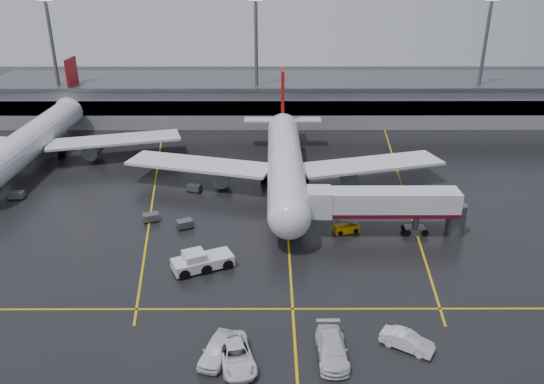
{
  "coord_description": "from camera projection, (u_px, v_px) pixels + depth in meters",
  "views": [
    {
      "loc": [
        -2.17,
        -66.29,
        31.82
      ],
      "look_at": [
        -2.0,
        -2.0,
        4.0
      ],
      "focal_mm": 35.53,
      "sensor_mm": 36.0,
      "label": 1
    }
  ],
  "objects": [
    {
      "name": "pushback_tractor",
      "position": [
        201.0,
        262.0,
        59.83
      ],
      "size": [
        7.19,
        5.22,
        2.39
      ],
      "color": "silver",
      "rests_on": "ground"
    },
    {
      "name": "main_airliner",
      "position": [
        285.0,
        160.0,
        80.71
      ],
      "size": [
        48.8,
        45.6,
        14.1
      ],
      "color": "silver",
      "rests_on": "ground"
    },
    {
      "name": "apron_line_right",
      "position": [
        402.0,
        185.0,
        82.7
      ],
      "size": [
        7.57,
        69.64,
        0.02
      ],
      "primitive_type": "cube",
      "rotation": [
        0.0,
        0.0,
        -0.1
      ],
      "color": "gold",
      "rests_on": "ground"
    },
    {
      "name": "baggage_cart_c",
      "position": [
        194.0,
        188.0,
        80.06
      ],
      "size": [
        2.32,
        1.89,
        1.12
      ],
      "color": "#595B60",
      "rests_on": "ground"
    },
    {
      "name": "service_van_b",
      "position": [
        332.0,
        348.0,
        46.56
      ],
      "size": [
        2.64,
        6.26,
        1.8
      ],
      "primitive_type": "imported",
      "rotation": [
        0.0,
        0.0,
        0.02
      ],
      "color": "silver",
      "rests_on": "ground"
    },
    {
      "name": "apron_line_centre",
      "position": [
        287.0,
        213.0,
        73.48
      ],
      "size": [
        0.25,
        90.0,
        0.02
      ],
      "primitive_type": "cube",
      "color": "gold",
      "rests_on": "ground"
    },
    {
      "name": "terminal",
      "position": [
        281.0,
        99.0,
        115.76
      ],
      "size": [
        122.0,
        19.0,
        8.6
      ],
      "color": "gray",
      "rests_on": "ground"
    },
    {
      "name": "belt_loader",
      "position": [
        346.0,
        228.0,
        68.28
      ],
      "size": [
        3.41,
        2.19,
        2.01
      ],
      "color": "#E79B01",
      "rests_on": "ground"
    },
    {
      "name": "light_mast_left",
      "position": [
        54.0,
        55.0,
        106.17
      ],
      "size": [
        3.0,
        1.2,
        25.45
      ],
      "color": "#595B60",
      "rests_on": "ground"
    },
    {
      "name": "baggage_cart_b",
      "position": [
        151.0,
        217.0,
        70.89
      ],
      "size": [
        2.32,
        1.9,
        1.12
      ],
      "color": "#595B60",
      "rests_on": "ground"
    },
    {
      "name": "service_van_d",
      "position": [
        216.0,
        350.0,
        46.45
      ],
      "size": [
        3.36,
        5.46,
        1.74
      ],
      "primitive_type": "imported",
      "rotation": [
        0.0,
        0.0,
        -0.28
      ],
      "color": "white",
      "rests_on": "ground"
    },
    {
      "name": "service_van_c",
      "position": [
        407.0,
        341.0,
        47.64
      ],
      "size": [
        4.9,
        3.91,
        1.56
      ],
      "primitive_type": "imported",
      "rotation": [
        0.0,
        0.0,
        1.01
      ],
      "color": "silver",
      "rests_on": "ground"
    },
    {
      "name": "ground",
      "position": [
        287.0,
        213.0,
        73.49
      ],
      "size": [
        220.0,
        220.0,
        0.0
      ],
      "primitive_type": "plane",
      "color": "black",
      "rests_on": "ground"
    },
    {
      "name": "light_mast_mid",
      "position": [
        256.0,
        55.0,
        106.27
      ],
      "size": [
        3.0,
        1.2,
        25.45
      ],
      "color": "#595B60",
      "rests_on": "ground"
    },
    {
      "name": "baggage_cart_a",
      "position": [
        185.0,
        224.0,
        69.11
      ],
      "size": [
        2.37,
        2.05,
        1.12
      ],
      "color": "#595B60",
      "rests_on": "ground"
    },
    {
      "name": "apron_line_left",
      "position": [
        155.0,
        185.0,
        82.61
      ],
      "size": [
        9.99,
        69.35,
        0.02
      ],
      "primitive_type": "cube",
      "rotation": [
        0.0,
        0.0,
        0.14
      ],
      "color": "gold",
      "rests_on": "ground"
    },
    {
      "name": "jet_bridge",
      "position": [
        384.0,
        205.0,
        66.45
      ],
      "size": [
        19.9,
        3.4,
        6.05
      ],
      "color": "silver",
      "rests_on": "ground"
    },
    {
      "name": "service_van_a",
      "position": [
        236.0,
        355.0,
        45.84
      ],
      "size": [
        4.18,
        6.54,
        1.68
      ],
      "primitive_type": "imported",
      "rotation": [
        0.0,
        0.0,
        0.25
      ],
      "color": "white",
      "rests_on": "ground"
    },
    {
      "name": "baggage_cart_e",
      "position": [
        17.0,
        195.0,
        77.61
      ],
      "size": [
        2.09,
        1.44,
        1.12
      ],
      "color": "#595B60",
      "rests_on": "ground"
    },
    {
      "name": "apron_line_stop",
      "position": [
        293.0,
        309.0,
        53.29
      ],
      "size": [
        60.0,
        0.25,
        0.02
      ],
      "primitive_type": "cube",
      "color": "gold",
      "rests_on": "ground"
    },
    {
      "name": "light_mast_right",
      "position": [
        483.0,
        55.0,
        106.38
      ],
      "size": [
        3.0,
        1.2,
        25.45
      ],
      "color": "#595B60",
      "rests_on": "ground"
    },
    {
      "name": "second_airliner",
      "position": [
        37.0,
        136.0,
        91.62
      ],
      "size": [
        48.8,
        45.6,
        14.1
      ],
      "color": "silver",
      "rests_on": "ground"
    }
  ]
}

